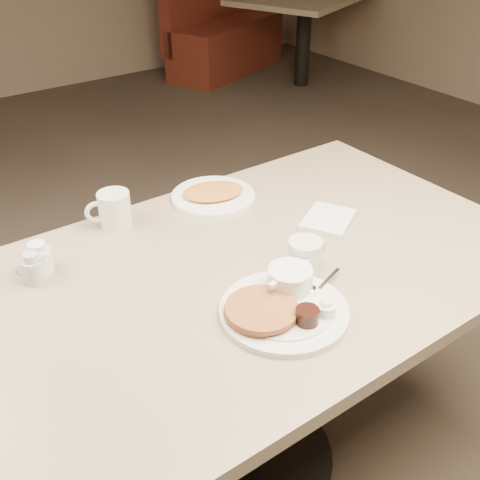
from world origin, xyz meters
TOP-DOWN VIEW (x-y plane):
  - diner_table at (0.00, 0.00)m, footprint 1.50×0.90m
  - main_plate at (-0.03, -0.19)m, footprint 0.37×0.34m
  - coffee_mug_near at (0.11, -0.10)m, footprint 0.12×0.09m
  - napkin at (0.32, 0.04)m, footprint 0.19×0.18m
  - coffee_mug_far at (-0.17, 0.37)m, footprint 0.14×0.11m
  - creamer_left at (-0.42, 0.28)m, footprint 0.09×0.06m
  - creamer_right at (-0.44, 0.24)m, footprint 0.07×0.05m
  - hash_plate at (0.13, 0.34)m, footprint 0.31×0.31m
  - booth_back_right at (2.40, 3.52)m, footprint 1.70×1.83m

SIDE VIEW (x-z plane):
  - booth_back_right at x=2.40m, z-range -0.15..0.97m
  - diner_table at x=0.00m, z-range 0.21..0.96m
  - napkin at x=0.32m, z-range 0.75..0.77m
  - hash_plate at x=0.13m, z-range 0.75..0.78m
  - main_plate at x=-0.03m, z-range 0.74..0.81m
  - creamer_left at x=-0.42m, z-range 0.75..0.83m
  - creamer_right at x=-0.44m, z-range 0.75..0.83m
  - coffee_mug_near at x=0.11m, z-range 0.75..0.84m
  - coffee_mug_far at x=-0.17m, z-range 0.75..0.85m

